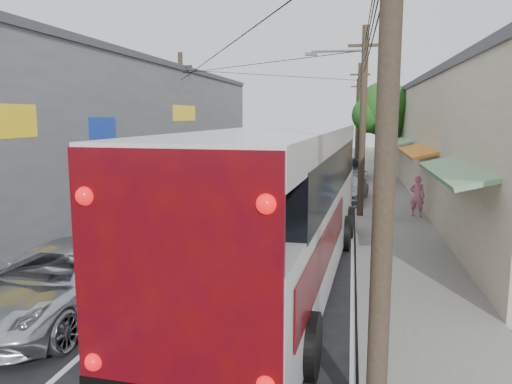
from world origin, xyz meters
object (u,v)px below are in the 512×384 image
pedestrian_far (384,195)px  pedestrian_near (417,196)px  jeepney (61,281)px  parked_car_mid (349,168)px  parked_car_far (338,166)px  coach_bus (282,203)px  parked_suv (346,188)px

pedestrian_far → pedestrian_near: bearing=-163.3°
jeepney → parked_car_mid: size_ratio=1.19×
parked_car_far → pedestrian_near: size_ratio=2.88×
pedestrian_near → parked_car_far: bearing=-59.5°
coach_bus → parked_car_mid: bearing=89.1°
parked_suv → pedestrian_far: size_ratio=2.75×
parked_car_far → parked_car_mid: bearing=-50.8°
parked_car_mid → pedestrian_near: bearing=-73.3°
coach_bus → pedestrian_far: size_ratio=7.89×
parked_car_mid → parked_suv: bearing=-86.8°
parked_suv → parked_car_far: parked_car_far is taller
coach_bus → parked_suv: (1.54, 12.56, -1.37)m
jeepney → parked_suv: 16.98m
parked_suv → pedestrian_far: bearing=-59.8°
coach_bus → parked_car_mid: size_ratio=3.00×
pedestrian_near → pedestrian_far: size_ratio=0.97×
jeepney → parked_car_far: bearing=82.7°
parked_car_mid → pedestrian_far: bearing=-79.5°
jeepney → pedestrian_near: (8.96, 12.25, 0.21)m
coach_bus → pedestrian_far: 9.39m
pedestrian_near → pedestrian_far: pedestrian_far is taller
jeepney → parked_suv: size_ratio=1.14×
jeepney → pedestrian_far: pedestrian_far is taller
parked_suv → parked_car_far: (-0.71, 10.10, 0.11)m
parked_car_far → coach_bus: bearing=-90.5°
coach_bus → pedestrian_far: bearing=73.5°
parked_car_far → pedestrian_far: size_ratio=2.79×
coach_bus → jeepney: bearing=-139.5°
pedestrian_near → pedestrian_far: (-1.39, -0.13, 0.03)m
parked_suv → pedestrian_near: 4.75m
coach_bus → pedestrian_near: (4.55, 8.90, -1.10)m
coach_bus → parked_car_far: 22.70m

